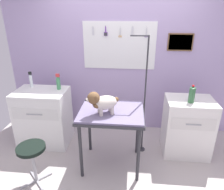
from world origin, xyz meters
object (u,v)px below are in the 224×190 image
dog (102,102)px  soda_bottle (192,95)px  counter_left (44,117)px  grooming_arm (144,102)px  conditioner_bottle (31,80)px  stool (32,153)px  cabinet_right (187,127)px  grooming_table (111,117)px

dog → soda_bottle: bearing=19.3°
dog → counter_left: size_ratio=0.45×
grooming_arm → conditioner_bottle: 1.84m
dog → stool: 1.07m
dog → counter_left: (-1.05, 0.55, -0.57)m
counter_left → stool: (0.21, -0.89, -0.01)m
counter_left → cabinet_right: 2.26m
soda_bottle → counter_left: bearing=176.6°
grooming_table → counter_left: (-1.15, 0.45, -0.31)m
grooming_table → dog: dog is taller
cabinet_right → conditioner_bottle: 2.56m
grooming_table → grooming_arm: grooming_arm is taller
cabinet_right → stool: 2.22m
conditioner_bottle → grooming_arm: bearing=-8.1°
grooming_arm → counter_left: grooming_arm is taller
stool → soda_bottle: size_ratio=2.17×
dog → conditioner_bottle: bearing=150.2°
conditioner_bottle → soda_bottle: 2.47m
stool → soda_bottle: (2.03, 0.76, 0.55)m
grooming_arm → counter_left: 1.64m
cabinet_right → conditioner_bottle: conditioner_bottle is taller
grooming_table → grooming_arm: size_ratio=0.48×
grooming_table → counter_left: size_ratio=0.94×
grooming_arm → soda_bottle: size_ratio=7.02×
stool → conditioner_bottle: bearing=111.8°
cabinet_right → soda_bottle: size_ratio=3.49×
soda_bottle → cabinet_right: bearing=71.5°
stool → grooming_arm: bearing=30.3°
conditioner_bottle → soda_bottle: bearing=-7.1°
grooming_arm → counter_left: (-1.59, 0.08, -0.38)m
stool → cabinet_right: bearing=22.3°
counter_left → soda_bottle: soda_bottle is taller
counter_left → conditioner_bottle: (-0.21, 0.17, 0.57)m
grooming_table → stool: bearing=-154.9°
dog → conditioner_bottle: size_ratio=1.67×
grooming_arm → grooming_table: bearing=-140.2°
stool → conditioner_bottle: conditioner_bottle is taller
cabinet_right → stool: size_ratio=1.61×
grooming_table → stool: 1.09m
grooming_arm → counter_left: size_ratio=1.94×
conditioner_bottle → grooming_table: bearing=-24.5°
counter_left → cabinet_right: bearing=-1.3°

